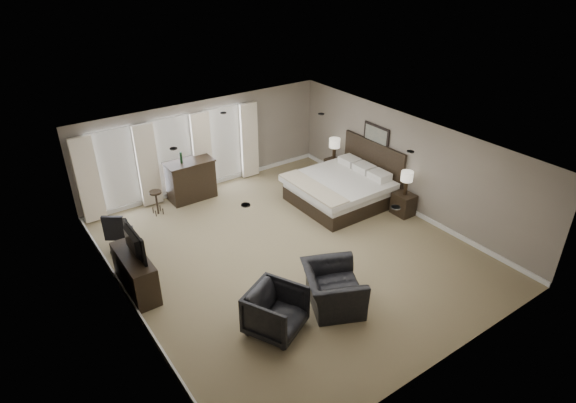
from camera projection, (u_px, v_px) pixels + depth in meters
room at (291, 203)px, 10.74m from camera, size 7.60×8.60×2.64m
window_bay at (175, 157)px, 13.24m from camera, size 5.25×0.20×2.30m
bed at (343, 177)px, 13.13m from camera, size 2.43×2.32×1.55m
nightstand_near at (403, 204)px, 12.77m from camera, size 0.45×0.55×0.60m
nightstand_far at (333, 168)px, 14.86m from camera, size 0.40×0.49×0.54m
lamp_near at (406, 183)px, 12.47m from camera, size 0.32×0.32×0.65m
lamp_far at (334, 149)px, 14.57m from camera, size 0.33×0.33×0.69m
wall_art at (376, 135)px, 13.23m from camera, size 0.04×0.96×0.56m
dresser at (136, 273)px, 9.90m from camera, size 0.48×1.50×0.87m
tv at (132, 253)px, 9.66m from camera, size 0.60×1.05×0.14m
armchair_near at (333, 283)px, 9.45m from camera, size 1.28×1.49×1.10m
armchair_far at (276, 309)px, 8.85m from camera, size 1.27×1.24×0.99m
bar_counter at (191, 180)px, 13.42m from camera, size 1.32×0.69×1.15m
bar_stool_left at (157, 203)px, 12.76m from camera, size 0.40×0.40×0.67m
bar_stool_right at (209, 181)px, 13.76m from camera, size 0.41×0.41×0.78m
desk_chair at (119, 232)px, 11.09m from camera, size 0.78×0.78×1.10m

